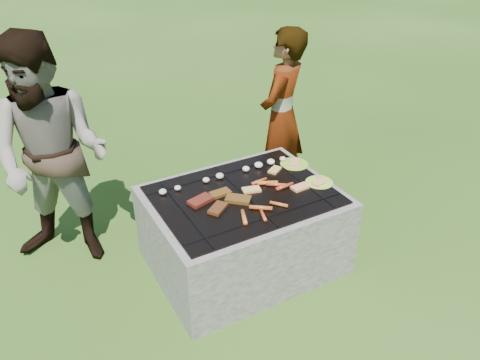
% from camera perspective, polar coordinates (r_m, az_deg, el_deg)
% --- Properties ---
extents(lawn, '(60.00, 60.00, 0.00)m').
position_cam_1_polar(lawn, '(3.62, 0.39, -9.94)').
color(lawn, '#244411').
rests_on(lawn, ground).
extents(fire_pit, '(1.30, 1.00, 0.62)m').
position_cam_1_polar(fire_pit, '(3.44, 0.41, -6.37)').
color(fire_pit, '#9F968D').
rests_on(fire_pit, ground).
extents(mushrooms, '(1.05, 0.06, 0.05)m').
position_cam_1_polar(mushrooms, '(3.48, -0.68, 1.00)').
color(mushrooms, beige).
rests_on(mushrooms, fire_pit).
extents(pork_slabs, '(0.42, 0.28, 0.02)m').
position_cam_1_polar(pork_slabs, '(3.17, -2.52, -2.47)').
color(pork_slabs, maroon).
rests_on(pork_slabs, fire_pit).
extents(sausages, '(0.55, 0.46, 0.03)m').
position_cam_1_polar(sausages, '(3.21, 3.24, -2.02)').
color(sausages, orange).
rests_on(sausages, fire_pit).
extents(bread_on_grate, '(0.46, 0.40, 0.02)m').
position_cam_1_polar(bread_on_grate, '(3.37, 4.39, -0.41)').
color(bread_on_grate, '#F2BB7C').
rests_on(bread_on_grate, fire_pit).
extents(plate_far, '(0.29, 0.29, 0.03)m').
position_cam_1_polar(plate_far, '(3.66, 6.65, 1.91)').
color(plate_far, '#CAE637').
rests_on(plate_far, fire_pit).
extents(plate_near, '(0.21, 0.21, 0.03)m').
position_cam_1_polar(plate_near, '(3.44, 9.64, -0.30)').
color(plate_near, '#FFF43C').
rests_on(plate_near, fire_pit).
extents(cook, '(0.67, 0.62, 1.53)m').
position_cam_1_polar(cook, '(4.10, 5.10, 7.70)').
color(cook, gray).
rests_on(cook, ground).
extents(bystander, '(1.05, 1.01, 1.70)m').
position_cam_1_polar(bystander, '(3.47, -21.89, 2.61)').
color(bystander, gray).
rests_on(bystander, ground).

